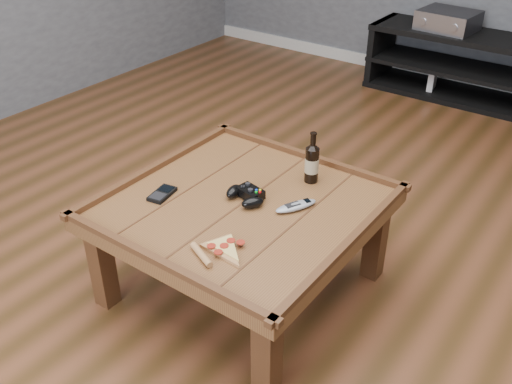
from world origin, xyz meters
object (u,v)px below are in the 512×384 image
Objects in this scene: media_console at (462,67)px; game_console at (432,81)px; beer_bottle at (312,162)px; pizza_slice at (221,249)px; coffee_table at (243,215)px; av_receiver at (448,20)px; smartphone at (162,194)px; game_controller at (246,195)px; remote_control at (296,206)px.

game_console is at bearing -164.56° from media_console.
beer_bottle reaches higher than pizza_slice.
coffee_table is 2.41× the size of av_receiver.
av_receiver reaches higher than smartphone.
game_controller reaches higher than coffee_table.
beer_bottle is 0.64m from smartphone.
game_console is (0.11, 2.85, -0.36)m from smartphone.
media_console reaches higher than game_console.
smartphone is (-0.30, -0.18, -0.02)m from game_controller.
pizza_slice reaches higher than game_console.
game_console is (-0.19, -0.05, -0.14)m from media_console.
av_receiver is (-0.36, 2.65, 0.11)m from remote_control.
media_console is 6.31× the size of game_console.
beer_bottle is at bearing -86.88° from media_console.
remote_control reaches higher than smartphone.
media_console is 2.46m from beer_bottle.
game_controller is at bearing -114.74° from beer_bottle.
pizza_slice is 0.40m from remote_control.
game_console is at bearing 105.55° from game_controller.
remote_control is 2.66m from game_console.
smartphone is at bearing -96.00° from media_console.
game_controller is 0.68× the size of pizza_slice.
remote_control is 0.44× the size of av_receiver.
pizza_slice is 0.66× the size of av_receiver.
media_console reaches higher than remote_control.
coffee_table is at bearing -76.39° from game_controller.
coffee_table is 4.64× the size of game_console.
game_controller is 0.35m from smartphone.
coffee_table is 5.32× the size of game_controller.
media_console is 7.40× the size of remote_control.
av_receiver is (-0.17, 2.74, 0.18)m from coffee_table.
av_receiver reaches higher than coffee_table.
game_console is at bearing 97.73° from beer_bottle.
beer_bottle reaches higher than game_controller.
beer_bottle is at bearing -78.04° from av_receiver.
media_console is 2.67m from remote_control.
coffee_table reaches higher than game_console.
game_console is (-0.19, 2.67, -0.37)m from game_controller.
game_controller reaches higher than pizza_slice.
game_controller reaches higher than remote_control.
remote_control is at bearing -73.51° from beer_bottle.
media_console reaches higher than pizza_slice.
coffee_table is 7.39× the size of smartphone.
smartphone is at bearing -127.10° from remote_control.
game_controller reaches higher than game_console.
game_controller is 0.35m from pizza_slice.
av_receiver is (-0.29, 3.04, 0.11)m from pizza_slice.
game_console is (-0.32, 2.38, -0.44)m from beer_bottle.
beer_bottle is 1.22× the size of remote_control.
beer_bottle reaches higher than remote_control.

